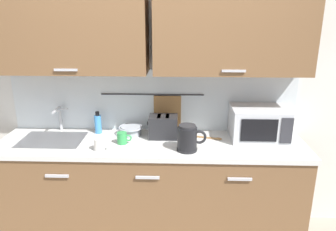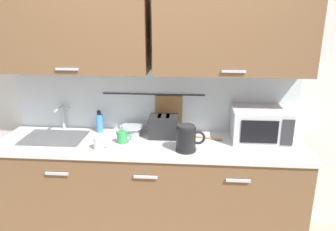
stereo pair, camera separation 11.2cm
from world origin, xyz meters
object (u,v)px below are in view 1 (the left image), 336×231
toaster (163,127)px  mixing_bowl (131,130)px  dish_soap_bottle (98,124)px  mug_by_kettle (100,144)px  microwave (259,123)px  wooden_spoon (210,138)px  electric_kettle (188,138)px  mug_near_sink (122,138)px

toaster → mixing_bowl: bearing=171.3°
dish_soap_bottle → mug_by_kettle: dish_soap_bottle is taller
mixing_bowl → toaster: toaster is taller
toaster → mug_by_kettle: toaster is taller
mixing_bowl → microwave: bearing=-2.4°
dish_soap_bottle → wooden_spoon: (0.97, -0.10, -0.08)m
wooden_spoon → mixing_bowl: bearing=174.8°
microwave → mixing_bowl: size_ratio=2.15×
electric_kettle → toaster: 0.34m
dish_soap_bottle → mixing_bowl: size_ratio=0.92×
mug_near_sink → mug_by_kettle: same height
electric_kettle → toaster: bearing=126.6°
microwave → mug_by_kettle: size_ratio=3.83×
microwave → wooden_spoon: (-0.40, -0.02, -0.13)m
dish_soap_bottle → toaster: size_ratio=0.77×
wooden_spoon → mug_near_sink: bearing=-169.5°
mug_near_sink → wooden_spoon: (0.72, 0.13, -0.04)m
mug_near_sink → mug_by_kettle: bearing=-137.9°
mixing_bowl → dish_soap_bottle: bearing=172.6°
microwave → electric_kettle: 0.66m
electric_kettle → mixing_bowl: 0.58m
electric_kettle → mug_near_sink: size_ratio=1.89×
microwave → toaster: microwave is taller
microwave → dish_soap_bottle: bearing=176.6°
wooden_spoon → dish_soap_bottle: bearing=174.1°
microwave → mixing_bowl: microwave is taller
wooden_spoon → toaster: bearing=177.3°
microwave → mixing_bowl: 1.09m
toaster → dish_soap_bottle: bearing=172.0°
microwave → wooden_spoon: bearing=-177.5°
microwave → toaster: size_ratio=1.80×
mug_near_sink → mixing_bowl: 0.20m
microwave → mug_near_sink: (-1.12, -0.15, -0.09)m
dish_soap_bottle → mug_near_sink: (0.25, -0.23, -0.04)m
mug_near_sink → toaster: toaster is taller
dish_soap_bottle → mixing_bowl: (0.29, -0.04, -0.04)m
electric_kettle → wooden_spoon: (0.19, 0.25, -0.10)m
microwave → mug_near_sink: 1.14m
mug_near_sink → electric_kettle: bearing=-12.8°
dish_soap_bottle → microwave: bearing=-3.4°
mug_near_sink → wooden_spoon: size_ratio=0.44×
mixing_bowl → wooden_spoon: 0.68m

